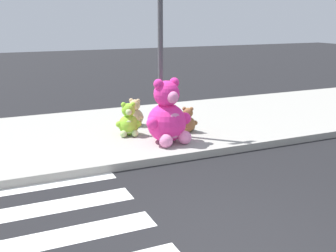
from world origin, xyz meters
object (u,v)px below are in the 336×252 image
plush_pink_large (168,117)px  plush_lime (129,122)px  plush_teal (165,115)px  plush_tan (135,115)px  sign_pole (161,56)px  plush_brown (188,122)px

plush_pink_large → plush_lime: 1.01m
plush_teal → plush_tan: bearing=172.6°
sign_pole → plush_tan: 1.73m
sign_pole → plush_tan: (-0.28, 0.93, -1.44)m
plush_pink_large → plush_brown: size_ratio=2.30×
plush_teal → plush_brown: (0.16, -0.88, 0.03)m
plush_pink_large → plush_brown: plush_pink_large is taller
plush_pink_large → plush_teal: plush_pink_large is taller
plush_pink_large → plush_lime: plush_pink_large is taller
plush_pink_large → plush_brown: bearing=36.2°
plush_pink_large → plush_brown: (0.73, 0.54, -0.30)m
plush_pink_large → plush_teal: bearing=68.0°
plush_tan → plush_brown: bearing=-47.3°
sign_pole → plush_teal: sign_pole is taller
plush_tan → plush_teal: (0.75, -0.10, -0.06)m
sign_pole → plush_pink_large: bearing=-99.9°
sign_pole → plush_brown: size_ratio=5.62×
sign_pole → plush_tan: size_ratio=4.95×
plush_teal → plush_lime: plush_lime is taller
plush_pink_large → plush_brown: 0.95m
plush_pink_large → plush_tan: 1.55m
plush_lime → plush_pink_large: bearing=-55.6°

